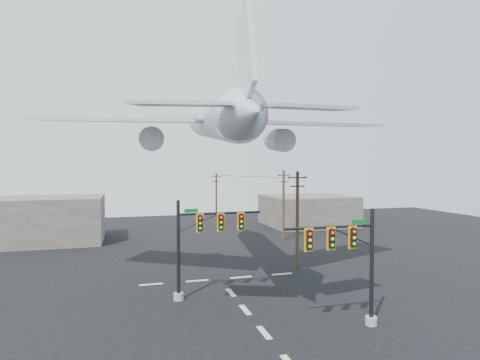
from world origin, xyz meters
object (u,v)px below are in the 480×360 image
object	(u,v)px
utility_pole_a	(297,217)
airliner	(217,120)
signal_mast_far	(200,243)
utility_pole_b	(284,204)
utility_pole_c	(216,198)
signal_mast_near	(352,262)

from	to	relation	value
utility_pole_a	airliner	bearing A→B (deg)	-164.18
signal_mast_far	utility_pole_b	distance (m)	25.32
utility_pole_b	utility_pole_c	bearing A→B (deg)	93.24
signal_mast_far	utility_pole_a	world-z (taller)	utility_pole_a
signal_mast_near	utility_pole_a	xyz separation A→B (m)	(2.92, 14.74, 0.85)
utility_pole_c	signal_mast_far	bearing A→B (deg)	-126.03
utility_pole_a	airliner	xyz separation A→B (m)	(-8.51, -1.52, 9.23)
signal_mast_far	utility_pole_c	distance (m)	37.94
utility_pole_b	airliner	world-z (taller)	airliner
utility_pole_a	utility_pole_c	world-z (taller)	utility_pole_a
utility_pole_b	utility_pole_c	world-z (taller)	utility_pole_b
signal_mast_far	utility_pole_c	bearing A→B (deg)	75.52
utility_pole_c	signal_mast_near	bearing A→B (deg)	-113.34
signal_mast_far	utility_pole_a	xyz separation A→B (m)	(11.01, 6.62, 0.77)
utility_pole_c	utility_pole_b	bearing A→B (deg)	-92.65
signal_mast_far	utility_pole_b	bearing A→B (deg)	53.34
signal_mast_near	utility_pole_a	world-z (taller)	utility_pole_a
utility_pole_b	airliner	size ratio (longest dim) A/B	0.29
signal_mast_near	utility_pole_b	distance (m)	29.29
utility_pole_b	signal_mast_far	bearing A→B (deg)	-142.33
utility_pole_a	signal_mast_near	bearing A→B (deg)	-95.54
utility_pole_a	utility_pole_b	distance (m)	14.29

